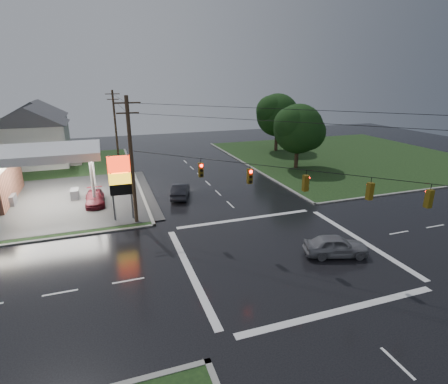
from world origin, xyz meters
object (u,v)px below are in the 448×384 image
object	(u,v)px
utility_pole_n	(115,123)
tree_ne_near	(299,129)
pylon_sign	(120,177)
utility_pole_nw	(132,160)
house_far	(38,125)
tree_ne_far	(278,115)
house_near	(34,135)
car_crossing	(336,246)
car_north	(180,190)
car_pump	(95,198)

from	to	relation	value
utility_pole_n	tree_ne_near	distance (m)	28.55
pylon_sign	tree_ne_near	xyz separation A→B (m)	(24.64, 11.49, 1.55)
utility_pole_n	utility_pole_nw	bearing A→B (deg)	-90.00
utility_pole_n	house_far	world-z (taller)	utility_pole_n
tree_ne_far	house_near	bearing A→B (deg)	176.99
utility_pole_nw	house_near	xyz separation A→B (m)	(-11.45, 26.50, -1.32)
pylon_sign	house_far	bearing A→B (deg)	106.98
car_crossing	utility_pole_nw	bearing A→B (deg)	66.59
utility_pole_n	tree_ne_far	distance (m)	26.96
house_near	car_crossing	size ratio (longest dim) A/B	2.41
utility_pole_n	house_near	distance (m)	11.67
pylon_sign	house_far	distance (m)	39.21
pylon_sign	car_north	size ratio (longest dim) A/B	1.28
tree_ne_near	car_pump	xyz separation A→B (m)	(-27.14, -6.37, -4.90)
utility_pole_n	house_near	bearing A→B (deg)	-170.09
car_crossing	tree_ne_far	bearing A→B (deg)	-4.16
house_near	tree_ne_near	world-z (taller)	tree_ne_near
car_north	car_pump	bearing A→B (deg)	14.20
house_near	car_pump	xyz separation A→B (m)	(7.95, -20.38, -3.75)
car_pump	tree_ne_near	bearing A→B (deg)	13.29
utility_pole_nw	car_north	size ratio (longest dim) A/B	2.34
utility_pole_n	car_crossing	distance (m)	41.88
pylon_sign	house_near	xyz separation A→B (m)	(-10.45, 25.50, 0.39)
car_north	utility_pole_n	bearing A→B (deg)	-58.74
car_north	car_crossing	xyz separation A→B (m)	(7.82, -16.49, 0.01)
utility_pole_n	house_far	bearing A→B (deg)	141.23
tree_ne_near	tree_ne_far	bearing A→B (deg)	75.93
pylon_sign	utility_pole_nw	xyz separation A→B (m)	(1.00, -1.00, 1.71)
tree_ne_far	car_crossing	distance (m)	38.42
pylon_sign	tree_ne_near	distance (m)	27.23
tree_ne_near	house_far	bearing A→B (deg)	144.23
car_north	car_pump	xyz separation A→B (m)	(-8.71, 0.66, -0.12)
house_near	car_north	world-z (taller)	house_near
tree_ne_far	car_pump	bearing A→B (deg)	-148.65
tree_ne_near	car_crossing	xyz separation A→B (m)	(-10.61, -23.52, -4.78)
house_far	tree_ne_near	world-z (taller)	tree_ne_near
utility_pole_n	car_north	world-z (taller)	utility_pole_n
tree_ne_far	car_crossing	bearing A→B (deg)	-110.98
utility_pole_n	house_far	size ratio (longest dim) A/B	0.95
utility_pole_nw	tree_ne_near	xyz separation A→B (m)	(23.64, 12.49, -0.16)
house_near	house_far	xyz separation A→B (m)	(-1.00, 12.00, 0.00)
pylon_sign	car_north	xyz separation A→B (m)	(6.21, 4.47, -3.24)
house_far	tree_ne_near	distance (m)	44.50
pylon_sign	car_crossing	size ratio (longest dim) A/B	1.31
utility_pole_n	tree_ne_far	size ratio (longest dim) A/B	1.07
utility_pole_nw	tree_ne_far	world-z (taller)	utility_pole_nw
house_far	car_crossing	xyz separation A→B (m)	(25.48, -49.52, -3.63)
utility_pole_nw	car_north	distance (m)	9.03
utility_pole_n	house_far	xyz separation A→B (m)	(-12.45, 10.00, -1.06)
house_near	utility_pole_nw	bearing A→B (deg)	-66.63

